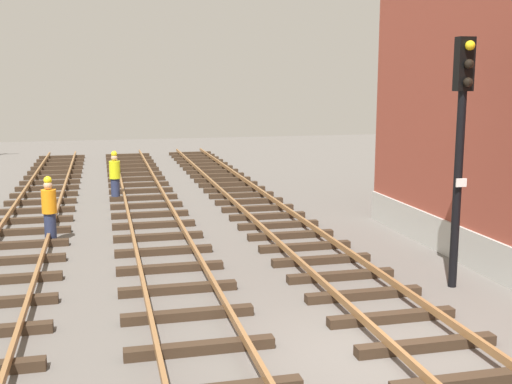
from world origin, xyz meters
TOP-DOWN VIEW (x-y plane):
  - ground_plane at (0.00, 0.00)m, footprint 80.00×80.00m
  - track_near_building at (0.89, -0.00)m, footprint 2.50×59.19m
  - track_centre at (-2.79, 0.00)m, footprint 2.50×59.19m
  - signal_mast at (3.09, 2.90)m, footprint 0.36×0.40m
  - track_worker_foreground at (-5.70, 8.92)m, footprint 0.40×0.40m
  - track_worker_distant at (-3.81, 14.85)m, footprint 0.40×0.40m

SIDE VIEW (x-z plane):
  - ground_plane at x=0.00m, z-range 0.00..0.00m
  - track_near_building at x=0.89m, z-range -0.04..0.28m
  - track_centre at x=-2.79m, z-range -0.03..0.29m
  - track_worker_foreground at x=-5.70m, z-range -0.01..1.86m
  - track_worker_distant at x=-3.81m, z-range -0.01..1.86m
  - signal_mast at x=3.09m, z-range 0.68..6.00m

